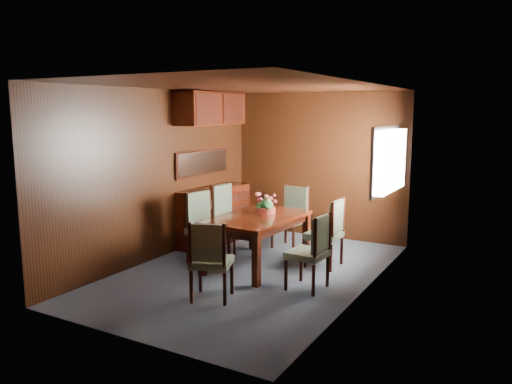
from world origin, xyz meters
The scene contains 11 objects.
ground centered at (0.00, 0.00, 0.00)m, with size 4.50×4.50×0.00m, color #37404C.
room_shell centered at (-0.10, 0.33, 1.63)m, with size 3.06×4.52×2.41m.
sideboard centered at (-1.25, 1.00, 0.45)m, with size 0.48×1.40×0.90m, color black.
dining_table centered at (-0.06, 0.26, 0.60)m, with size 0.98×1.53×0.70m.
chair_left_near centered at (-0.79, 0.06, 0.56)m, with size 0.51×0.53×1.01m.
chair_left_far centered at (-0.86, 0.78, 0.56)m, with size 0.49×0.51×1.01m.
chair_right_near centered at (0.95, -0.20, 0.51)m, with size 0.44×0.46×0.92m.
chair_right_far centered at (0.80, 0.72, 0.52)m, with size 0.44×0.46×0.94m.
chair_head centered at (0.10, -1.09, 0.51)m, with size 0.55×0.54×0.91m.
chair_foot centered at (-0.08, 1.41, 0.53)m, with size 0.51×0.49×0.95m.
flower_centerpiece centered at (-0.05, 0.49, 0.84)m, with size 0.28×0.28×0.28m.
Camera 1 is at (3.16, -5.46, 2.09)m, focal length 35.00 mm.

